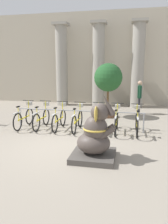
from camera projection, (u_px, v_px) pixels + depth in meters
name	position (u px, v px, depth m)	size (l,w,h in m)	color
ground_plane	(63.00, 146.00, 6.81)	(60.00, 60.00, 0.00)	gray
building_facade	(101.00, 59.00, 14.47)	(20.00, 0.20, 6.00)	#B2A893
column_left	(62.00, 65.00, 14.06)	(0.94, 0.94, 5.16)	gray
column_middle	(98.00, 64.00, 13.59)	(0.94, 0.94, 5.16)	gray
column_right	(138.00, 64.00, 13.11)	(0.94, 0.94, 5.16)	gray
bike_rack	(78.00, 114.00, 8.55)	(5.08, 0.05, 0.77)	gray
bicycle_0	(24.00, 117.00, 8.90)	(0.48, 1.73, 1.06)	black
bicycle_1	(42.00, 118.00, 8.80)	(0.48, 1.73, 1.06)	black
bicycle_2	(59.00, 119.00, 8.64)	(0.48, 1.73, 1.06)	black
bicycle_3	(78.00, 120.00, 8.45)	(0.48, 1.73, 1.06)	black
bicycle_4	(97.00, 120.00, 8.36)	(0.48, 1.73, 1.06)	black
bicycle_5	(116.00, 122.00, 8.18)	(0.48, 1.73, 1.06)	black
bicycle_6	(137.00, 123.00, 8.02)	(0.48, 1.73, 1.06)	black
elephant_statue	(95.00, 137.00, 5.75)	(1.15, 1.15, 1.77)	#4C4742
person_pedestrian	(140.00, 94.00, 11.38)	(0.23, 0.47, 1.75)	#28282D
potted_tree	(108.00, 80.00, 10.52)	(1.36, 1.36, 2.63)	brown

